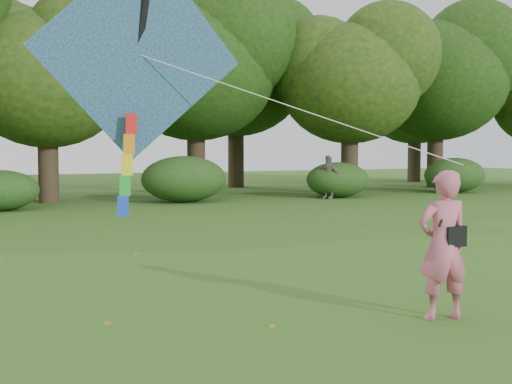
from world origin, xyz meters
name	(u,v)px	position (x,y,z in m)	size (l,w,h in m)	color
ground	(403,310)	(0.00, 0.00, 0.00)	(100.00, 100.00, 0.00)	#265114
man_kite_flyer	(443,245)	(0.17, -0.56, 0.95)	(0.69, 0.45, 1.89)	#C95E7B
bystander_right	(328,177)	(9.16, 16.86, 0.95)	(1.11, 0.46, 1.89)	slate
crossbody_bag	(452,235)	(0.28, -0.59, 1.07)	(0.43, 0.20, 0.73)	black
flying_kite	(139,58)	(-3.25, 1.18, 3.30)	(5.04, 2.24, 3.38)	#2849AF
tree_line	(121,74)	(1.67, 22.88, 5.60)	(54.70, 15.30, 9.48)	#3A2D1E
shrub_band	(92,184)	(-0.72, 17.60, 0.86)	(39.15, 3.22, 1.88)	#264919
fallen_leaves	(243,260)	(-0.35, 4.48, 0.01)	(8.99, 15.78, 0.01)	olive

